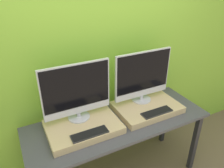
{
  "coord_description": "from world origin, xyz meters",
  "views": [
    {
      "loc": [
        -0.84,
        -1.18,
        2.09
      ],
      "look_at": [
        0.0,
        0.46,
        1.13
      ],
      "focal_mm": 35.0,
      "sensor_mm": 36.0,
      "label": 1
    }
  ],
  "objects_px": {
    "keyboard_left": "(90,134)",
    "keyboard_right": "(157,112)",
    "monitor_left": "(77,91)",
    "monitor_right": "(143,76)"
  },
  "relations": [
    {
      "from": "monitor_right",
      "to": "keyboard_right",
      "type": "relative_size",
      "value": 1.96
    },
    {
      "from": "keyboard_left",
      "to": "keyboard_right",
      "type": "xyz_separation_m",
      "value": [
        0.7,
        0.0,
        0.0
      ]
    },
    {
      "from": "monitor_left",
      "to": "keyboard_left",
      "type": "xyz_separation_m",
      "value": [
        -0.0,
        -0.27,
        -0.27
      ]
    },
    {
      "from": "monitor_left",
      "to": "keyboard_left",
      "type": "relative_size",
      "value": 1.96
    },
    {
      "from": "keyboard_right",
      "to": "keyboard_left",
      "type": "bearing_deg",
      "value": 180.0
    },
    {
      "from": "monitor_left",
      "to": "monitor_right",
      "type": "height_order",
      "value": "same"
    },
    {
      "from": "keyboard_left",
      "to": "monitor_left",
      "type": "bearing_deg",
      "value": 90.0
    },
    {
      "from": "keyboard_left",
      "to": "keyboard_right",
      "type": "relative_size",
      "value": 1.0
    },
    {
      "from": "monitor_left",
      "to": "keyboard_right",
      "type": "xyz_separation_m",
      "value": [
        0.7,
        -0.27,
        -0.27
      ]
    },
    {
      "from": "keyboard_left",
      "to": "keyboard_right",
      "type": "height_order",
      "value": "same"
    }
  ]
}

